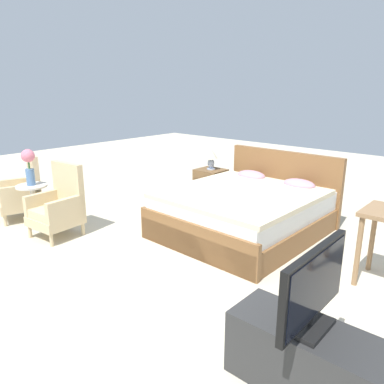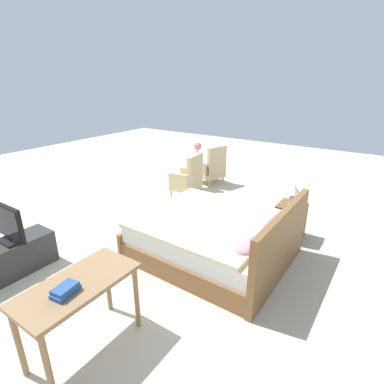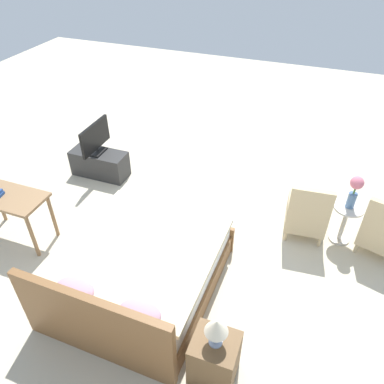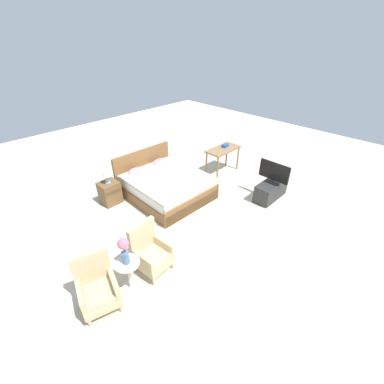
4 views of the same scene
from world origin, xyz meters
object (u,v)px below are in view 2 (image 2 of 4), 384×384
Objects in this scene: tv_flatscreen at (5,223)px; book_stack at (65,290)px; flower_vase at (198,151)px; nightstand at (290,221)px; armchair_by_window_left at (212,168)px; tv_stand at (14,257)px; bed at (216,238)px; armchair_by_window_right at (188,179)px; table_lamp at (294,192)px; vanity_desk at (79,293)px; side_table at (198,173)px.

tv_flatscreen is 1.84m from book_stack.
flower_vase is 2.73m from nightstand.
book_stack is (3.31, -0.87, 0.50)m from nightstand.
tv_stand is at bearing -3.99° from armchair_by_window_left.
bed is 2.40m from armchair_by_window_right.
tv_flatscreen is at bearing -42.41° from table_lamp.
table_lamp is (1.08, 2.44, -0.11)m from flower_vase.
table_lamp is at bearing 56.41° from armchair_by_window_left.
tv_stand is at bearing -5.14° from armchair_by_window_right.
table_lamp is 3.95m from tv_flatscreen.
bed is 3.19m from armchair_by_window_left.
table_lamp is at bearing 90.00° from nightstand.
bed is 8.48× the size of book_stack.
flower_vase is at bearing 176.72° from tv_stand.
vanity_desk is (2.02, -0.23, 0.33)m from bed.
armchair_by_window_right reaches higher than table_lamp.
armchair_by_window_left is at bearing -123.60° from nightstand.
tv_flatscreen is (2.92, -2.67, 0.44)m from nightstand.
nightstand is 0.49m from table_lamp.
armchair_by_window_right is at bearing 174.86° from tv_flatscreen.
tv_flatscreen is 1.77m from vanity_desk.
side_table is at bearing -170.27° from armchair_by_window_right.
armchair_by_window_right is 0.88× the size of vanity_desk.
armchair_by_window_left is at bearing 170.30° from flower_vase.
armchair_by_window_right is 3.53m from tv_flatscreen.
armchair_by_window_left is 2.79× the size of table_lamp.
book_stack is at bearing -4.71° from bed.
flower_vase is 0.50× the size of tv_stand.
side_table is 2.67m from nightstand.
table_lamp is (1.08, 2.44, 0.40)m from side_table.
bed reaches higher than vanity_desk.
flower_vase is at bearing -170.27° from armchair_by_window_right.
bed is 2.89m from flower_vase.
book_stack is (0.39, 1.80, 0.06)m from tv_flatscreen.
nightstand is at bearing 137.57° from tv_stand.
table_lamp is (1.56, 2.35, 0.40)m from armchair_by_window_left.
book_stack is at bearing 19.70° from flower_vase.
tv_flatscreen is at bearing -3.98° from armchair_by_window_left.
vanity_desk is at bearing 19.73° from side_table.
bed reaches higher than side_table.
book_stack is (4.87, 1.49, 0.40)m from armchair_by_window_left.
armchair_by_window_left is at bearing 176.02° from tv_flatscreen.
tv_flatscreen reaches higher than bed.
armchair_by_window_left is at bearing -163.09° from vanity_desk.
tv_stand is (1.76, -1.98, -0.08)m from bed.
armchair_by_window_right is 1.64× the size of nightstand.
tv_flatscreen is at bearing -5.14° from armchair_by_window_right.
vanity_desk is (0.25, 1.75, 0.41)m from tv_stand.
flower_vase is (-0.50, -0.09, 0.51)m from armchair_by_window_right.
table_lamp is at bearing 76.22° from armchair_by_window_right.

